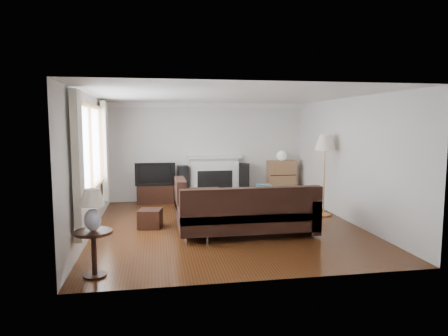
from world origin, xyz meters
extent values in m
cube|color=#46230F|center=(0.00, 0.00, 0.00)|extent=(5.10, 5.60, 0.04)
cube|color=white|center=(0.00, 0.00, 2.50)|extent=(5.10, 5.60, 0.04)
cube|color=silver|center=(0.00, 2.75, 1.25)|extent=(5.00, 0.04, 2.50)
cube|color=silver|center=(0.00, -2.75, 1.25)|extent=(5.00, 0.04, 2.50)
cube|color=silver|center=(-2.50, 0.00, 1.25)|extent=(0.04, 5.50, 2.50)
cube|color=silver|center=(2.50, 0.00, 1.25)|extent=(0.04, 5.50, 2.50)
cube|color=olive|center=(-2.45, -0.20, 1.55)|extent=(0.12, 2.74, 1.54)
cube|color=silver|center=(-2.40, -1.72, 1.40)|extent=(0.10, 0.35, 2.10)
cube|color=silver|center=(-2.40, 1.32, 1.40)|extent=(0.10, 0.35, 2.10)
cube|color=white|center=(0.15, 2.64, 0.57)|extent=(1.40, 0.26, 1.15)
cube|color=black|center=(-1.36, 2.50, 0.23)|extent=(0.91, 0.41, 0.45)
imported|color=black|center=(-1.36, 2.50, 0.74)|extent=(0.98, 0.13, 0.56)
cube|color=black|center=(-0.66, 2.55, 0.46)|extent=(0.27, 0.32, 0.91)
cube|color=black|center=(0.92, 2.54, 0.47)|extent=(0.33, 0.37, 0.95)
cube|color=#936A44|center=(1.92, 2.53, 0.50)|extent=(0.73, 0.35, 1.01)
sphere|color=white|center=(1.92, 2.53, 1.14)|extent=(0.26, 0.26, 0.26)
cube|color=black|center=(0.25, -0.68, 0.43)|extent=(2.64, 1.93, 0.85)
cube|color=#9D674B|center=(0.30, 0.70, 0.22)|extent=(1.19, 0.78, 0.43)
cube|color=black|center=(-1.46, 0.12, 0.18)|extent=(0.49, 0.49, 0.35)
cube|color=#C98B45|center=(2.22, 0.51, 0.87)|extent=(0.48, 0.48, 1.74)
cube|color=black|center=(-2.15, -2.24, 0.31)|extent=(0.49, 0.49, 0.61)
cube|color=silver|center=(-2.15, -2.24, 0.88)|extent=(0.33, 0.33, 0.54)
camera|label=1|loc=(-1.34, -7.47, 1.99)|focal=32.00mm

